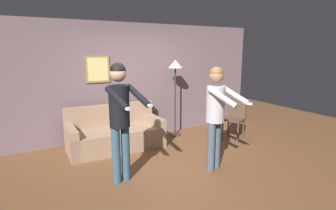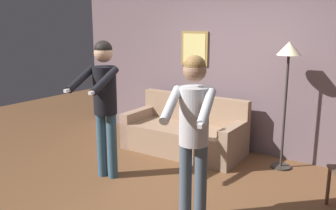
{
  "view_description": "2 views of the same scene",
  "coord_description": "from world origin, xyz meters",
  "px_view_note": "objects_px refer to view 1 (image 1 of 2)",
  "views": [
    {
      "loc": [
        -2.01,
        -3.78,
        1.96
      ],
      "look_at": [
        -0.17,
        -0.16,
        1.14
      ],
      "focal_mm": 28.0,
      "sensor_mm": 36.0,
      "label": 1
    },
    {
      "loc": [
        2.42,
        -3.52,
        2.07
      ],
      "look_at": [
        0.05,
        -0.12,
        1.12
      ],
      "focal_mm": 40.0,
      "sensor_mm": 36.0,
      "label": 2
    }
  ],
  "objects_px": {
    "person_standing_right": "(216,109)",
    "dining_chair_distant": "(235,116)",
    "torchiere_lamp": "(175,73)",
    "person_standing_left": "(120,111)",
    "couch": "(116,135)"
  },
  "relations": [
    {
      "from": "person_standing_right",
      "to": "dining_chair_distant",
      "type": "relative_size",
      "value": 1.87
    },
    {
      "from": "torchiere_lamp",
      "to": "dining_chair_distant",
      "type": "height_order",
      "value": "torchiere_lamp"
    },
    {
      "from": "person_standing_left",
      "to": "couch",
      "type": "bearing_deg",
      "value": 78.01
    },
    {
      "from": "torchiere_lamp",
      "to": "person_standing_right",
      "type": "distance_m",
      "value": 2.02
    },
    {
      "from": "torchiere_lamp",
      "to": "person_standing_left",
      "type": "xyz_separation_m",
      "value": [
        -1.82,
        -1.65,
        -0.36
      ]
    },
    {
      "from": "torchiere_lamp",
      "to": "dining_chair_distant",
      "type": "distance_m",
      "value": 1.68
    },
    {
      "from": "torchiere_lamp",
      "to": "dining_chair_distant",
      "type": "xyz_separation_m",
      "value": [
        1.11,
        -0.82,
        -0.95
      ]
    },
    {
      "from": "torchiere_lamp",
      "to": "person_standing_left",
      "type": "relative_size",
      "value": 0.98
    },
    {
      "from": "person_standing_right",
      "to": "torchiere_lamp",
      "type": "bearing_deg",
      "value": 81.3
    },
    {
      "from": "person_standing_left",
      "to": "dining_chair_distant",
      "type": "xyz_separation_m",
      "value": [
        2.93,
        0.84,
        -0.59
      ]
    },
    {
      "from": "person_standing_left",
      "to": "dining_chair_distant",
      "type": "relative_size",
      "value": 1.95
    },
    {
      "from": "person_standing_left",
      "to": "dining_chair_distant",
      "type": "height_order",
      "value": "person_standing_left"
    },
    {
      "from": "dining_chair_distant",
      "to": "person_standing_right",
      "type": "bearing_deg",
      "value": -141.23
    },
    {
      "from": "couch",
      "to": "dining_chair_distant",
      "type": "xyz_separation_m",
      "value": [
        2.62,
        -0.62,
        0.25
      ]
    },
    {
      "from": "couch",
      "to": "torchiere_lamp",
      "type": "height_order",
      "value": "torchiere_lamp"
    }
  ]
}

